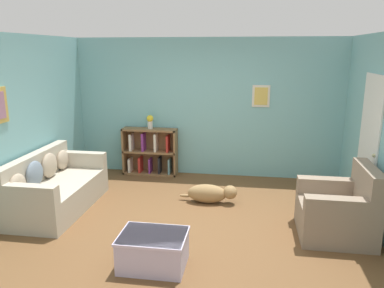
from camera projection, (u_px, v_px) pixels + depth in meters
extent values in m
plane|color=brown|center=(188.00, 223.00, 5.26)|extent=(14.00, 14.00, 0.00)
cube|color=#7AB7BC|center=(207.00, 108.00, 7.10)|extent=(5.60, 0.10, 2.60)
cube|color=silver|center=(261.00, 96.00, 6.83)|extent=(0.32, 0.02, 0.40)
cube|color=#DBBC56|center=(261.00, 96.00, 6.82)|extent=(0.24, 0.01, 0.32)
cube|color=#7AB7BC|center=(11.00, 127.00, 5.32)|extent=(0.10, 5.00, 2.60)
cube|color=white|center=(368.00, 147.00, 5.31)|extent=(0.02, 0.84, 2.05)
sphere|color=tan|center=(374.00, 155.00, 4.98)|extent=(0.05, 0.05, 0.05)
cube|color=#B7AD99|center=(59.00, 196.00, 5.69)|extent=(0.87, 1.79, 0.42)
cube|color=#B7AD99|center=(35.00, 168.00, 5.64)|extent=(0.16, 1.79, 0.44)
cube|color=#B7AD99|center=(26.00, 194.00, 4.83)|extent=(0.87, 0.16, 0.26)
cube|color=#B7AD99|center=(81.00, 159.00, 6.39)|extent=(0.87, 0.16, 0.26)
ellipsoid|color=tan|center=(18.00, 186.00, 5.04)|extent=(0.14, 0.33, 0.33)
ellipsoid|color=slate|center=(35.00, 174.00, 5.43)|extent=(0.14, 0.39, 0.39)
ellipsoid|color=tan|center=(50.00, 165.00, 5.83)|extent=(0.14, 0.39, 0.39)
ellipsoid|color=tan|center=(63.00, 160.00, 6.24)|extent=(0.14, 0.33, 0.33)
cube|color=olive|center=(125.00, 150.00, 7.34)|extent=(0.04, 0.28, 0.91)
cube|color=olive|center=(176.00, 153.00, 7.19)|extent=(0.04, 0.28, 0.91)
cube|color=olive|center=(152.00, 150.00, 7.39)|extent=(1.05, 0.02, 0.91)
cube|color=olive|center=(151.00, 173.00, 7.37)|extent=(1.05, 0.28, 0.04)
cube|color=olive|center=(150.00, 152.00, 7.27)|extent=(1.05, 0.28, 0.04)
cube|color=olive|center=(149.00, 130.00, 7.16)|extent=(1.05, 0.28, 0.04)
cube|color=silver|center=(131.00, 165.00, 7.39)|extent=(0.04, 0.21, 0.28)
cube|color=silver|center=(131.00, 142.00, 7.27)|extent=(0.05, 0.21, 0.32)
cube|color=#B22823|center=(141.00, 165.00, 7.35)|extent=(0.05, 0.21, 0.32)
cube|color=#7A2D84|center=(144.00, 142.00, 7.23)|extent=(0.04, 0.21, 0.35)
cube|color=#7A2D84|center=(150.00, 166.00, 7.33)|extent=(0.03, 0.21, 0.30)
cube|color=silver|center=(156.00, 142.00, 7.19)|extent=(0.04, 0.21, 0.35)
cube|color=black|center=(160.00, 165.00, 7.29)|extent=(0.03, 0.21, 0.34)
cube|color=#B22823|center=(168.00, 144.00, 7.16)|extent=(0.04, 0.21, 0.32)
cube|color=#60939E|center=(170.00, 166.00, 7.27)|extent=(0.03, 0.21, 0.31)
cube|color=gray|center=(334.00, 219.00, 4.87)|extent=(0.90, 0.90, 0.44)
cube|color=gray|center=(368.00, 187.00, 4.70)|extent=(0.18, 0.90, 0.51)
cube|color=gray|center=(343.00, 207.00, 4.44)|extent=(0.90, 0.18, 0.22)
cube|color=gray|center=(331.00, 186.00, 5.13)|extent=(0.90, 0.18, 0.22)
cube|color=#BCB2D1|center=(153.00, 250.00, 4.17)|extent=(0.72, 0.54, 0.38)
cube|color=silver|center=(153.00, 236.00, 4.13)|extent=(0.75, 0.56, 0.03)
ellipsoid|color=#9E7A4C|center=(207.00, 194.00, 5.94)|extent=(0.62, 0.27, 0.30)
sphere|color=#9E7A4C|center=(230.00, 192.00, 5.88)|extent=(0.22, 0.22, 0.22)
ellipsoid|color=#9E7A4C|center=(185.00, 196.00, 6.05)|extent=(0.20, 0.05, 0.05)
cylinder|color=silver|center=(150.00, 125.00, 7.14)|extent=(0.10, 0.10, 0.15)
sphere|color=yellow|center=(150.00, 118.00, 7.11)|extent=(0.13, 0.13, 0.13)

